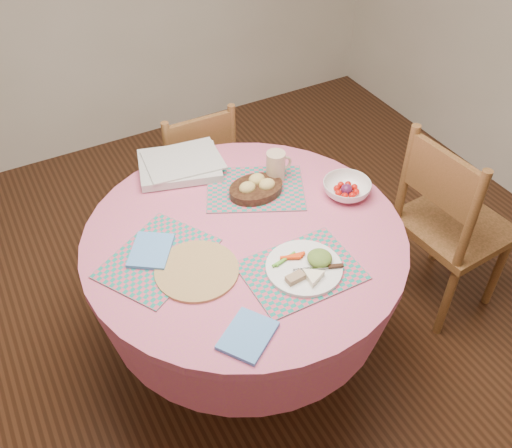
# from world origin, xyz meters

# --- Properties ---
(ground) EXTENTS (4.00, 4.00, 0.00)m
(ground) POSITION_xyz_m (0.00, 0.00, 0.00)
(ground) COLOR #331C0F
(ground) RESTS_ON ground
(dining_table) EXTENTS (1.24, 1.24, 0.75)m
(dining_table) POSITION_xyz_m (0.00, 0.00, 0.56)
(dining_table) COLOR #C95D6B
(dining_table) RESTS_ON ground
(chair_right) EXTENTS (0.46, 0.48, 0.97)m
(chair_right) POSITION_xyz_m (0.97, -0.15, 0.51)
(chair_right) COLOR brown
(chair_right) RESTS_ON ground
(chair_back) EXTENTS (0.41, 0.39, 0.87)m
(chair_back) POSITION_xyz_m (0.14, 0.82, 0.45)
(chair_back) COLOR brown
(chair_back) RESTS_ON ground
(placemat_front) EXTENTS (0.40, 0.30, 0.01)m
(placemat_front) POSITION_xyz_m (0.09, -0.27, 0.75)
(placemat_front) COLOR #167E6F
(placemat_front) RESTS_ON dining_table
(placemat_left) EXTENTS (0.50, 0.46, 0.01)m
(placemat_left) POSITION_xyz_m (-0.34, 0.04, 0.75)
(placemat_left) COLOR #167E6F
(placemat_left) RESTS_ON dining_table
(placemat_back) EXTENTS (0.49, 0.45, 0.01)m
(placemat_back) POSITION_xyz_m (0.17, 0.22, 0.75)
(placemat_back) COLOR #167E6F
(placemat_back) RESTS_ON dining_table
(wicker_trivet) EXTENTS (0.30, 0.30, 0.01)m
(wicker_trivet) POSITION_xyz_m (-0.24, -0.09, 0.76)
(wicker_trivet) COLOR brown
(wicker_trivet) RESTS_ON dining_table
(napkin_near) EXTENTS (0.23, 0.22, 0.01)m
(napkin_near) POSITION_xyz_m (-0.21, -0.43, 0.76)
(napkin_near) COLOR #528CD3
(napkin_near) RESTS_ON dining_table
(napkin_far) EXTENTS (0.22, 0.23, 0.01)m
(napkin_far) POSITION_xyz_m (-0.35, 0.07, 0.76)
(napkin_far) COLOR #528CD3
(napkin_far) RESTS_ON placemat_left
(dinner_plate) EXTENTS (0.27, 0.27, 0.05)m
(dinner_plate) POSITION_xyz_m (0.10, -0.27, 0.77)
(dinner_plate) COLOR white
(dinner_plate) RESTS_ON placemat_front
(bread_bowl) EXTENTS (0.23, 0.23, 0.08)m
(bread_bowl) POSITION_xyz_m (0.16, 0.19, 0.78)
(bread_bowl) COLOR black
(bread_bowl) RESTS_ON placemat_back
(latte_mug) EXTENTS (0.12, 0.08, 0.13)m
(latte_mug) POSITION_xyz_m (0.27, 0.24, 0.82)
(latte_mug) COLOR tan
(latte_mug) RESTS_ON placemat_back
(fruit_bowl) EXTENTS (0.21, 0.21, 0.06)m
(fruit_bowl) POSITION_xyz_m (0.48, 0.01, 0.78)
(fruit_bowl) COLOR white
(fruit_bowl) RESTS_ON dining_table
(newspaper_stack) EXTENTS (0.40, 0.35, 0.04)m
(newspaper_stack) POSITION_xyz_m (-0.05, 0.50, 0.78)
(newspaper_stack) COLOR silver
(newspaper_stack) RESTS_ON dining_table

